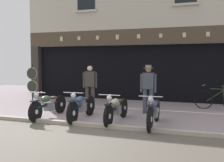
# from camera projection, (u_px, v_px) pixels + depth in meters

# --- Properties ---
(ground) EXTENTS (22.49, 22.00, 0.18)m
(ground) POSITION_uv_depth(u_px,v_px,m) (65.00, 138.00, 6.19)
(ground) COLOR gray
(shop_facade) EXTENTS (10.79, 4.42, 6.72)m
(shop_facade) POSITION_uv_depth(u_px,v_px,m) (137.00, 62.00, 13.60)
(shop_facade) COLOR black
(shop_facade) RESTS_ON ground
(motorcycle_left) EXTENTS (0.62, 2.07, 0.91)m
(motorcycle_left) POSITION_uv_depth(u_px,v_px,m) (48.00, 105.00, 8.27)
(motorcycle_left) COLOR black
(motorcycle_left) RESTS_ON ground
(motorcycle_center_left) EXTENTS (0.62, 2.03, 0.93)m
(motorcycle_center_left) POSITION_uv_depth(u_px,v_px,m) (82.00, 106.00, 7.94)
(motorcycle_center_left) COLOR black
(motorcycle_center_left) RESTS_ON ground
(motorcycle_center) EXTENTS (0.62, 2.02, 0.91)m
(motorcycle_center) POSITION_uv_depth(u_px,v_px,m) (116.00, 108.00, 7.62)
(motorcycle_center) COLOR black
(motorcycle_center) RESTS_ON ground
(motorcycle_center_right) EXTENTS (0.62, 1.99, 0.93)m
(motorcycle_center_right) POSITION_uv_depth(u_px,v_px,m) (154.00, 111.00, 7.15)
(motorcycle_center_right) COLOR black
(motorcycle_center_right) RESTS_ON ground
(salesman_left) EXTENTS (0.55, 0.30, 1.65)m
(salesman_left) POSITION_uv_depth(u_px,v_px,m) (90.00, 85.00, 9.93)
(salesman_left) COLOR #38332D
(salesman_left) RESTS_ON ground
(shopkeeper_center) EXTENTS (0.56, 0.33, 1.70)m
(shopkeeper_center) POSITION_uv_depth(u_px,v_px,m) (148.00, 87.00, 8.87)
(shopkeeper_center) COLOR #3D424C
(shopkeeper_center) RESTS_ON ground
(tyre_sign_pole) EXTENTS (0.53, 0.06, 1.71)m
(tyre_sign_pole) POSITION_uv_depth(u_px,v_px,m) (32.00, 80.00, 11.50)
(tyre_sign_pole) COLOR #232328
(tyre_sign_pole) RESTS_ON ground
(advert_board_near) EXTENTS (0.80, 0.03, 1.03)m
(advert_board_near) POSITION_uv_depth(u_px,v_px,m) (159.00, 65.00, 11.68)
(advert_board_near) COLOR silver
(advert_board_far) EXTENTS (0.65, 0.03, 0.99)m
(advert_board_far) POSITION_uv_depth(u_px,v_px,m) (185.00, 66.00, 11.32)
(advert_board_far) COLOR beige
(leaning_bicycle) EXTENTS (1.75, 0.58, 0.95)m
(leaning_bicycle) POSITION_uv_depth(u_px,v_px,m) (218.00, 100.00, 9.59)
(leaning_bicycle) COLOR black
(leaning_bicycle) RESTS_ON ground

